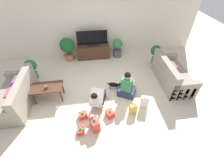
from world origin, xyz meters
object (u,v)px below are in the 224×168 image
tv_console (93,51)px  gift_box_d (81,130)px  gift_box_c (83,115)px  potted_plant_corner_left (31,67)px  sofa_right (172,75)px  gift_box_a (110,114)px  mug (46,87)px  tv (92,39)px  coffee_table (47,88)px  person_kneeling (98,98)px  gift_bag_a (145,102)px  sofa_left (16,96)px  dog (115,85)px  potted_plant_corner_right (156,52)px  potted_plant_back_left (67,47)px  gift_box_b (95,124)px  potted_plant_back_right (117,47)px  gift_bag_b (133,109)px  person_sitting (127,87)px

tv_console → gift_box_d: bearing=-98.0°
gift_box_c → gift_box_d: gift_box_c is taller
gift_box_c → potted_plant_corner_left: bearing=131.2°
sofa_right → gift_box_a: size_ratio=6.21×
tv_console → mug: bearing=-122.5°
tv → gift_box_a: bearing=-84.6°
potted_plant_corner_left → gift_box_c: bearing=-48.8°
coffee_table → tv_console: (1.45, 2.19, -0.12)m
person_kneeling → gift_bag_a: person_kneeling is taller
gift_box_a → gift_box_c: gift_box_a is taller
sofa_left → dog: size_ratio=3.33×
potted_plant_corner_left → sofa_left: bearing=-97.1°
tv → potted_plant_corner_right: bearing=-17.9°
potted_plant_back_left → potted_plant_corner_left: 1.57m
gift_box_b → gift_box_d: 0.38m
potted_plant_back_right → potted_plant_corner_left: (-3.16, -1.04, 0.04)m
person_kneeling → gift_box_d: (-0.50, -0.80, -0.28)m
tv → gift_bag_a: tv is taller
potted_plant_back_left → gift_box_d: bearing=-81.6°
potted_plant_corner_right → gift_bag_a: size_ratio=1.75×
gift_box_a → gift_box_c: bearing=176.1°
person_kneeling → gift_box_a: 0.56m
dog → mug: size_ratio=4.27×
potted_plant_back_left → gift_box_b: bearing=-75.6°
tv → person_kneeling: 2.75m
potted_plant_back_left → gift_box_b: size_ratio=2.35×
gift_bag_b → person_kneeling: bearing=157.9°
potted_plant_back_right → coffee_table: bearing=-138.9°
person_sitting → gift_box_d: person_sitting is taller
potted_plant_corner_left → gift_bag_b: 3.71m
potted_plant_corner_left → gift_box_c: size_ratio=2.79×
person_sitting → mug: 2.35m
coffee_table → gift_bag_a: coffee_table is taller
tv → potted_plant_corner_left: size_ratio=1.64×
sofa_left → potted_plant_back_right: size_ratio=2.21×
sofa_right → potted_plant_corner_left: (-4.70, 0.88, 0.15)m
dog → coffee_table: bearing=111.7°
potted_plant_back_left → gift_box_d: 3.53m
person_kneeling → person_sitting: bearing=37.3°
tv_console → mug: size_ratio=10.86×
gift_box_c → coffee_table: bearing=139.2°
person_sitting → gift_box_c: (-1.35, -0.68, -0.25)m
potted_plant_corner_right → gift_box_d: potted_plant_corner_right is taller
tv → person_kneeling: size_ratio=1.43×
sofa_right → mug: sofa_right is taller
tv → gift_box_a: (0.30, -3.11, -0.73)m
potted_plant_back_left → gift_box_d: potted_plant_back_left is taller
potted_plant_back_left → person_kneeling: size_ratio=1.12×
potted_plant_back_right → gift_bag_a: bearing=-83.6°
coffee_table → potted_plant_corner_left: potted_plant_corner_left is taller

